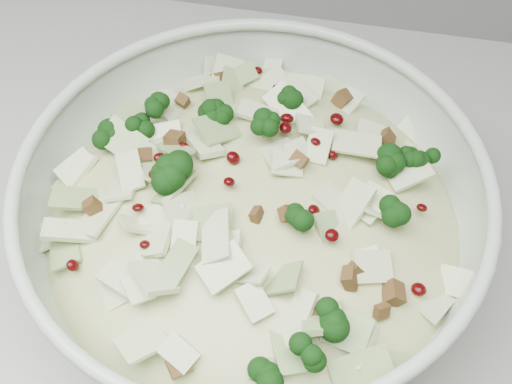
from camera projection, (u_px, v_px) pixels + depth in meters
The scene contains 2 objects.
mixing_bowl at pixel (253, 230), 0.59m from camera, with size 0.43×0.43×0.15m.
salad at pixel (253, 213), 0.57m from camera, with size 0.43×0.43×0.15m.
Camera 1 is at (-0.54, 1.28, 1.47)m, focal length 50.00 mm.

